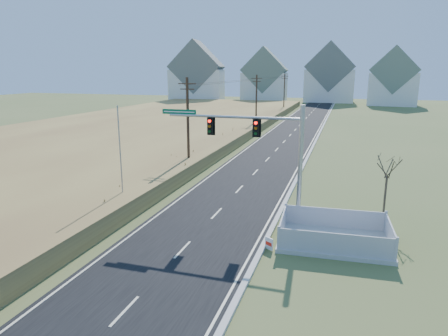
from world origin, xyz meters
TOP-DOWN VIEW (x-y plane):
  - ground at (0.00, 0.00)m, footprint 260.00×260.00m
  - road at (0.00, 50.00)m, footprint 8.00×180.00m
  - curb at (4.15, 50.00)m, footprint 0.30×180.00m
  - reed_marsh at (-24.00, 40.00)m, footprint 38.00×110.00m
  - utility_pole_near at (-6.50, 15.00)m, footprint 1.80×0.26m
  - utility_pole_mid at (-6.50, 45.00)m, footprint 1.80×0.26m
  - utility_pole_far at (-6.50, 75.00)m, footprint 1.80×0.26m
  - condo_nw at (-38.00, 100.00)m, footprint 17.69×13.38m
  - condo_nnw at (-18.00, 108.00)m, footprint 14.93×11.17m
  - condo_n at (2.00, 112.00)m, footprint 15.27×10.20m
  - condo_ne at (20.00, 104.00)m, footprint 14.12×10.51m
  - traffic_signal_mast at (3.65, 3.71)m, footprint 9.55×0.65m
  - fence_enclosure at (7.87, 1.43)m, footprint 6.41×4.55m
  - open_sign at (4.50, -0.52)m, footprint 0.50×0.35m
  - flagpole at (-6.58, 2.91)m, footprint 0.33×0.33m
  - bare_tree at (10.78, 5.74)m, footprint 1.77×1.77m

SIDE VIEW (x-z plane):
  - ground at x=0.00m, z-range 0.00..0.00m
  - road at x=0.00m, z-range 0.00..0.06m
  - curb at x=4.15m, z-range 0.00..0.18m
  - fence_enclosure at x=7.87m, z-range -0.43..0.99m
  - open_sign at x=4.50m, z-range 0.02..0.72m
  - reed_marsh at x=-24.00m, z-range 0.00..1.30m
  - flagpole at x=-6.58m, z-range -0.74..6.60m
  - bare_tree at x=10.78m, z-range 1.43..6.11m
  - traffic_signal_mast at x=3.65m, z-range 0.83..8.43m
  - utility_pole_near at x=-6.50m, z-range 0.18..9.18m
  - utility_pole_mid at x=-6.50m, z-range 0.18..9.18m
  - utility_pole_far at x=-6.50m, z-range 0.18..9.18m
  - condo_ne at x=20.00m, z-range -1.42..15.10m
  - condo_nnw at x=-18.00m, z-range -1.58..15.45m
  - condo_n at x=2.00m, z-range -1.66..16.88m
  - condo_nw at x=-38.00m, z-range -1.82..17.23m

